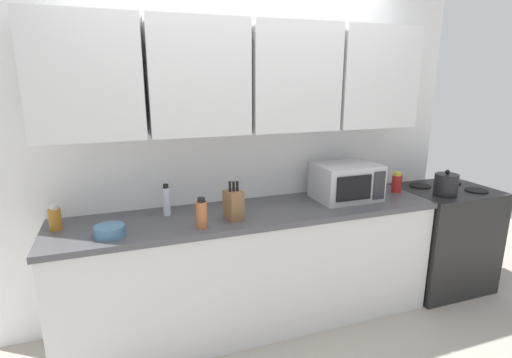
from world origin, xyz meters
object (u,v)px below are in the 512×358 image
at_px(bottle_red_sauce, 397,183).
at_px(bottle_spice_jar, 202,214).
at_px(microwave, 346,182).
at_px(bowl_ceramic_small, 109,231).
at_px(bottle_clear_tall, 167,201).
at_px(kettle, 446,184).
at_px(stove_range, 441,237).
at_px(knife_block, 233,205).
at_px(bottle_amber_vinegar, 55,218).

distance_m(bottle_red_sauce, bottle_spice_jar, 1.72).
height_order(microwave, bottle_red_sauce, microwave).
xyz_separation_m(bottle_spice_jar, bowl_ceramic_small, (-0.55, 0.05, -0.06)).
bearing_deg(bottle_clear_tall, bottle_spice_jar, -60.28).
distance_m(kettle, bottle_red_sauce, 0.38).
relative_size(stove_range, knife_block, 3.37).
relative_size(bottle_red_sauce, bottle_spice_jar, 0.86).
xyz_separation_m(bottle_red_sauce, bottle_clear_tall, (-1.88, 0.06, 0.03)).
distance_m(bottle_spice_jar, bottle_amber_vinegar, 0.91).
bearing_deg(bottle_red_sauce, kettle, -34.39).
height_order(kettle, bottle_red_sauce, kettle).
relative_size(microwave, bottle_spice_jar, 2.41).
bearing_deg(bottle_clear_tall, bowl_ceramic_small, -144.91).
height_order(stove_range, bottle_spice_jar, bottle_spice_jar).
bearing_deg(knife_block, microwave, 8.85).
xyz_separation_m(knife_block, bottle_clear_tall, (-0.41, 0.24, 0.00)).
bearing_deg(bottle_amber_vinegar, bowl_ceramic_small, -35.49).
height_order(microwave, bottle_amber_vinegar, microwave).
bearing_deg(bottle_amber_vinegar, bottle_spice_jar, -17.58).
height_order(stove_range, bottle_clear_tall, bottle_clear_tall).
bearing_deg(microwave, kettle, -12.93).
distance_m(kettle, microwave, 0.84).
distance_m(kettle, bowl_ceramic_small, 2.56).
height_order(stove_range, knife_block, knife_block).
bearing_deg(stove_range, bottle_clear_tall, 176.71).
bearing_deg(bowl_ceramic_small, stove_range, 2.68).
distance_m(knife_block, bottle_red_sauce, 1.48).
xyz_separation_m(stove_range, bottle_red_sauce, (-0.48, 0.07, 0.53)).
distance_m(microwave, bottle_clear_tall, 1.37).
relative_size(stove_range, kettle, 4.55).
bearing_deg(bottle_clear_tall, bottle_red_sauce, -1.93).
height_order(kettle, bottle_spice_jar, kettle).
xyz_separation_m(stove_range, knife_block, (-1.95, -0.10, 0.55)).
xyz_separation_m(bottle_amber_vinegar, bowl_ceramic_small, (0.32, -0.23, -0.04)).
distance_m(bottle_red_sauce, bottle_clear_tall, 1.88).
bearing_deg(knife_block, bottle_spice_jar, -161.98).
relative_size(microwave, bottle_red_sauce, 2.81).
relative_size(kettle, bottle_spice_jar, 1.01).
height_order(kettle, bottle_clear_tall, bottle_clear_tall).
distance_m(stove_range, knife_block, 2.03).
distance_m(microwave, bowl_ceramic_small, 1.76).
bearing_deg(bowl_ceramic_small, bottle_spice_jar, -5.11).
bearing_deg(stove_range, knife_block, -177.00).
height_order(microwave, bottle_clear_tall, microwave).
bearing_deg(stove_range, microwave, 177.25).
height_order(stove_range, microwave, microwave).
xyz_separation_m(microwave, bottle_amber_vinegar, (-2.06, 0.05, -0.07)).
relative_size(kettle, bottle_clear_tall, 0.90).
relative_size(kettle, bottle_amber_vinegar, 1.22).
distance_m(stove_range, bottle_clear_tall, 2.43).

